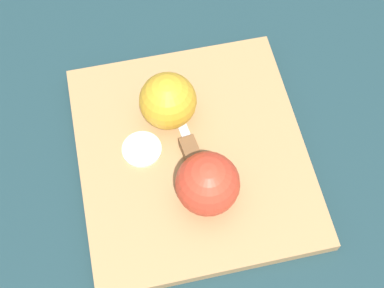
# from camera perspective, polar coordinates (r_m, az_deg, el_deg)

# --- Properties ---
(ground_plane) EXTENTS (4.00, 4.00, 0.00)m
(ground_plane) POSITION_cam_1_polar(r_m,az_deg,el_deg) (0.70, 0.00, -1.42)
(ground_plane) COLOR #193338
(cutting_board) EXTENTS (0.32, 0.30, 0.02)m
(cutting_board) POSITION_cam_1_polar(r_m,az_deg,el_deg) (0.69, 0.00, -1.10)
(cutting_board) COLOR #A37A4C
(cutting_board) RESTS_ON ground_plane
(apple_half_left) EXTENTS (0.08, 0.08, 0.08)m
(apple_half_left) POSITION_cam_1_polar(r_m,az_deg,el_deg) (0.62, 1.65, -4.26)
(apple_half_left) COLOR red
(apple_half_left) RESTS_ON cutting_board
(apple_half_right) EXTENTS (0.07, 0.07, 0.07)m
(apple_half_right) POSITION_cam_1_polar(r_m,az_deg,el_deg) (0.68, -2.61, 4.62)
(apple_half_right) COLOR gold
(apple_half_right) RESTS_ON cutting_board
(knife) EXTENTS (0.15, 0.04, 0.02)m
(knife) POSITION_cam_1_polar(r_m,az_deg,el_deg) (0.67, 0.41, -1.36)
(knife) COLOR silver
(knife) RESTS_ON cutting_board
(apple_slice) EXTENTS (0.05, 0.05, 0.00)m
(apple_slice) POSITION_cam_1_polar(r_m,az_deg,el_deg) (0.68, -5.37, -0.56)
(apple_slice) COLOR beige
(apple_slice) RESTS_ON cutting_board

